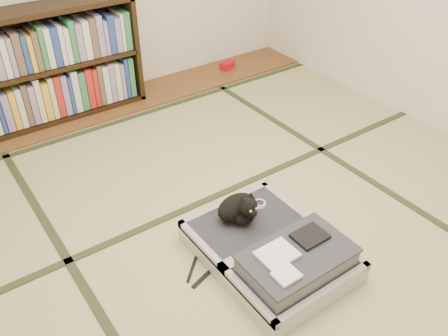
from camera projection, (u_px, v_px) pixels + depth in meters
floor at (250, 231)px, 2.90m from camera, size 4.50×4.50×0.00m
wood_strip at (113, 104)px, 4.22m from camera, size 4.00×0.50×0.02m
red_item at (227, 65)px, 4.82m from camera, size 0.17×0.13×0.07m
tatami_borders at (206, 190)px, 3.23m from camera, size 4.00×4.50×0.01m
bookcase at (52, 67)px, 3.81m from camera, size 1.43×0.33×0.92m
suitcase at (274, 252)px, 2.63m from camera, size 0.66×0.88×0.26m
cat at (240, 208)px, 2.74m from camera, size 0.29×0.30×0.24m
cable_coil at (259, 204)px, 2.90m from camera, size 0.09×0.09×0.02m
hanger at (213, 262)px, 2.68m from camera, size 0.41×0.24×0.01m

